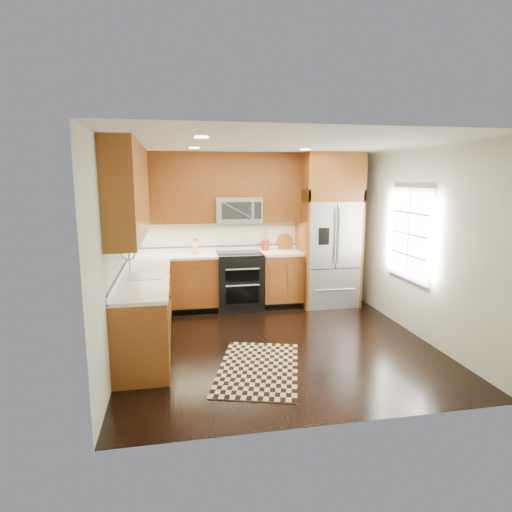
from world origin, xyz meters
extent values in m
plane|color=black|center=(0.00, 0.00, 0.00)|extent=(4.00, 4.00, 0.00)
cube|color=silver|center=(0.00, 2.00, 1.30)|extent=(4.00, 0.02, 2.60)
cube|color=silver|center=(-2.00, 0.00, 1.30)|extent=(0.02, 4.00, 2.60)
cube|color=silver|center=(2.00, 0.00, 1.30)|extent=(0.02, 4.00, 2.60)
cube|color=white|center=(1.98, 0.20, 1.40)|extent=(0.04, 1.10, 1.30)
cube|color=white|center=(1.97, 0.20, 1.40)|extent=(0.02, 0.95, 1.15)
cube|color=brown|center=(-1.31, 1.70, 0.45)|extent=(1.37, 0.60, 0.90)
cube|color=brown|center=(0.49, 1.70, 0.45)|extent=(0.72, 0.60, 0.90)
cube|color=brown|center=(-1.70, 0.20, 0.45)|extent=(0.60, 2.40, 0.90)
cube|color=white|center=(-0.57, 1.70, 0.92)|extent=(2.85, 0.62, 0.04)
cube|color=white|center=(-1.70, 0.20, 0.92)|extent=(0.62, 2.40, 0.04)
cube|color=brown|center=(-0.57, 1.83, 1.83)|extent=(2.85, 0.33, 0.75)
cube|color=brown|center=(-1.83, 0.20, 1.83)|extent=(0.33, 2.40, 0.75)
cube|color=brown|center=(-0.57, 1.83, 2.40)|extent=(2.85, 0.33, 0.40)
cube|color=brown|center=(-1.83, 0.20, 2.40)|extent=(0.33, 2.40, 0.40)
cube|color=black|center=(-0.25, 1.67, 0.46)|extent=(0.76, 0.64, 0.92)
cube|color=black|center=(-0.25, 1.67, 0.94)|extent=(0.76, 0.60, 0.02)
cube|color=black|center=(-0.25, 1.35, 0.62)|extent=(0.55, 0.01, 0.18)
cube|color=black|center=(-0.25, 1.35, 0.30)|extent=(0.55, 0.01, 0.28)
cylinder|color=#B2B2B7|center=(-0.25, 1.33, 0.74)|extent=(0.55, 0.02, 0.02)
cylinder|color=#B2B2B7|center=(-0.25, 1.33, 0.47)|extent=(0.55, 0.02, 0.02)
cube|color=#B2B2B7|center=(-0.25, 1.80, 1.66)|extent=(0.76, 0.40, 0.42)
cube|color=black|center=(-0.30, 1.60, 1.66)|extent=(0.50, 0.01, 0.28)
cube|color=#B2B2B7|center=(1.30, 1.63, 0.90)|extent=(0.90, 0.74, 1.80)
cube|color=black|center=(1.30, 1.26, 1.25)|extent=(0.01, 0.01, 1.08)
cube|color=black|center=(1.08, 1.25, 1.25)|extent=(0.18, 0.01, 0.28)
cube|color=brown|center=(0.83, 1.63, 1.00)|extent=(0.04, 0.74, 2.00)
cube|color=brown|center=(1.77, 1.63, 1.00)|extent=(0.04, 0.74, 2.00)
cube|color=brown|center=(1.30, 1.63, 2.20)|extent=(0.98, 0.74, 0.80)
cube|color=#B2B2B7|center=(-1.70, 0.20, 0.95)|extent=(0.50, 0.42, 0.02)
cylinder|color=#B2B2B7|center=(-1.90, 0.42, 1.08)|extent=(0.02, 0.02, 0.28)
torus|color=#B2B2B7|center=(-1.90, 0.34, 1.22)|extent=(0.18, 0.02, 0.18)
cube|color=black|center=(-0.40, -0.74, 0.01)|extent=(1.29, 1.69, 0.01)
cube|color=tan|center=(-0.97, 1.84, 1.04)|extent=(0.10, 0.13, 0.20)
cylinder|color=#9A2912|center=(0.25, 1.91, 1.03)|extent=(0.18, 0.18, 0.18)
cylinder|color=brown|center=(0.60, 1.94, 0.95)|extent=(0.31, 0.31, 0.02)
camera|label=1|loc=(-1.29, -5.31, 2.18)|focal=30.00mm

